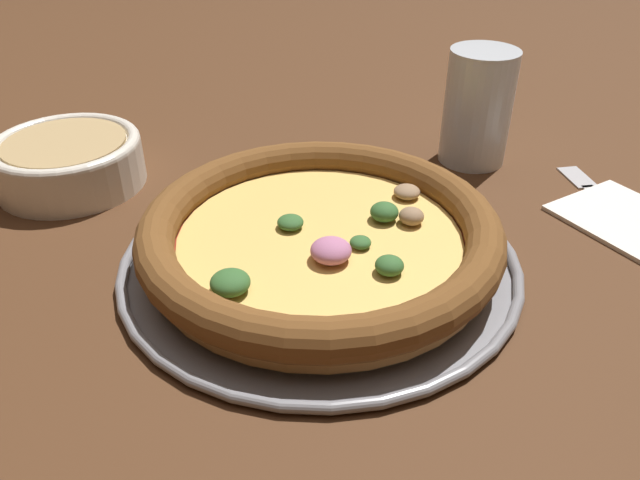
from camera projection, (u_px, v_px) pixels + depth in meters
ground_plane at (320, 264)px, 0.51m from camera, size 3.00×3.00×0.00m
pizza_tray at (320, 260)px, 0.51m from camera, size 0.32×0.32×0.01m
pizza at (320, 235)px, 0.50m from camera, size 0.29×0.29×0.04m
bowl_near at (68, 159)px, 0.61m from camera, size 0.14×0.14×0.05m
drinking_cup at (478, 107)px, 0.64m from camera, size 0.07×0.07×0.12m
napkin at (634, 221)px, 0.56m from camera, size 0.15×0.13×0.01m
fork at (607, 203)px, 0.59m from camera, size 0.18×0.03×0.00m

